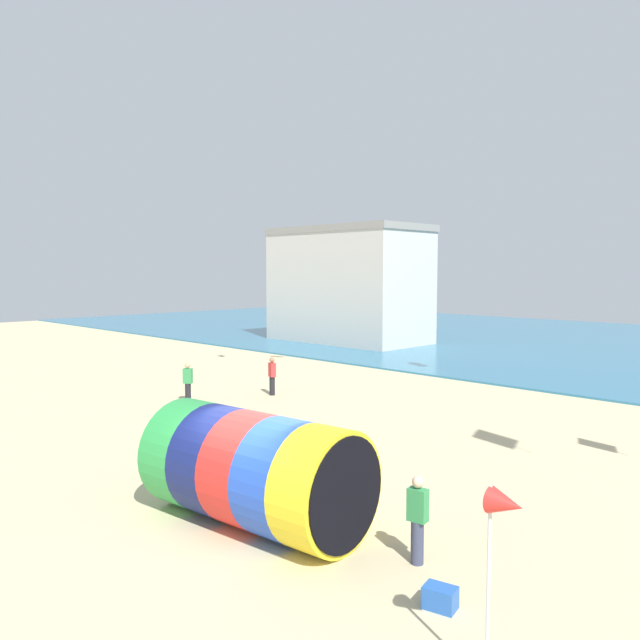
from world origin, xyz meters
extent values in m
plane|color=#CCBA8C|center=(0.00, 0.00, 0.00)|extent=(120.00, 120.00, 0.00)
cylinder|color=green|center=(-2.01, 0.12, 1.22)|extent=(1.22, 2.52, 2.44)
cylinder|color=navy|center=(-1.04, 0.22, 1.22)|extent=(1.22, 2.52, 2.44)
cylinder|color=red|center=(-0.07, 0.32, 1.22)|extent=(1.22, 2.52, 2.44)
cylinder|color=blue|center=(0.90, 0.42, 1.22)|extent=(1.22, 2.52, 2.44)
cylinder|color=yellow|center=(1.87, 0.52, 1.22)|extent=(1.22, 2.52, 2.44)
cylinder|color=black|center=(2.38, 0.58, 1.22)|extent=(0.29, 2.24, 2.24)
cylinder|color=#383D56|center=(3.47, 1.32, 0.41)|extent=(0.24, 0.24, 0.82)
cube|color=#338C4C|center=(3.47, 1.32, 1.12)|extent=(0.39, 0.27, 0.61)
sphere|color=beige|center=(3.47, 1.32, 1.56)|extent=(0.22, 0.22, 0.22)
cylinder|color=black|center=(-11.64, 6.27, 0.41)|extent=(0.24, 0.24, 0.82)
cube|color=#338C4C|center=(-11.64, 6.27, 1.13)|extent=(0.42, 0.39, 0.62)
sphere|color=tan|center=(-11.64, 6.27, 1.58)|extent=(0.22, 0.22, 0.22)
cylinder|color=black|center=(-10.43, 9.80, 0.41)|extent=(0.24, 0.24, 0.82)
cube|color=red|center=(-10.43, 9.80, 1.12)|extent=(0.41, 0.32, 0.61)
sphere|color=#9E7051|center=(-10.43, 9.80, 1.56)|extent=(0.22, 0.22, 0.22)
cube|color=beige|center=(-21.69, 27.23, 4.13)|extent=(11.78, 6.26, 8.25)
cube|color=gray|center=(-21.69, 27.23, 8.50)|extent=(12.02, 6.39, 0.50)
cylinder|color=silver|center=(6.15, -0.85, 1.35)|extent=(0.05, 0.05, 2.70)
cone|color=red|center=(6.37, -0.85, 2.52)|extent=(0.45, 0.36, 0.36)
cube|color=#2659B2|center=(4.65, 0.31, 0.18)|extent=(0.59, 0.47, 0.36)
camera|label=1|loc=(10.08, -7.93, 5.44)|focal=35.00mm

